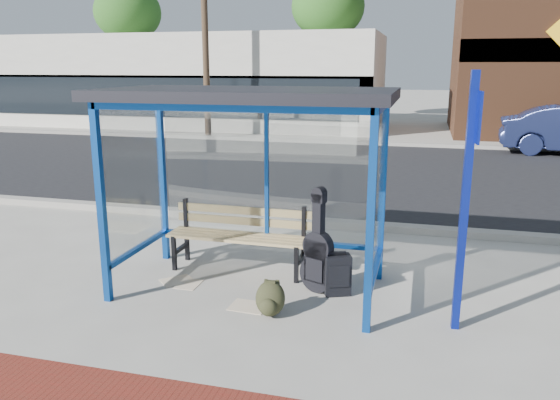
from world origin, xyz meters
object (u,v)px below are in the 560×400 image
(bench, at_px, (240,233))
(backpack, at_px, (270,300))
(guitar_bag, at_px, (318,256))
(suitcase, at_px, (337,275))

(bench, relative_size, backpack, 4.80)
(guitar_bag, distance_m, backpack, 0.91)
(guitar_bag, relative_size, suitcase, 2.27)
(suitcase, bearing_deg, backpack, -151.69)
(suitcase, distance_m, backpack, 0.98)
(guitar_bag, height_order, backpack, guitar_bag)
(guitar_bag, xyz_separation_m, backpack, (-0.38, -0.79, -0.26))
(bench, bearing_deg, backpack, -58.12)
(bench, xyz_separation_m, suitcase, (1.40, -0.51, -0.26))
(suitcase, bearing_deg, bench, 137.55)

